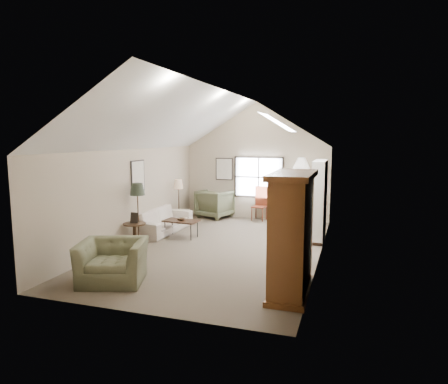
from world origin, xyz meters
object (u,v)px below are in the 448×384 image
(coffee_table, at_px, (181,229))
(side_table, at_px, (135,234))
(side_chair, at_px, (259,204))
(armchair_far, at_px, (215,204))
(sofa, at_px, (162,220))
(armoire, at_px, (292,234))
(armchair_near, at_px, (113,262))

(coffee_table, distance_m, side_table, 1.40)
(side_chair, bearing_deg, coffee_table, -109.50)
(armchair_far, relative_size, side_chair, 0.95)
(coffee_table, bearing_deg, armchair_far, 90.41)
(coffee_table, bearing_deg, side_chair, 62.16)
(coffee_table, bearing_deg, sofa, 150.52)
(sofa, height_order, side_chair, side_chair)
(side_table, height_order, side_chair, side_chair)
(armoire, height_order, armchair_near, armoire)
(armchair_near, relative_size, side_chair, 1.09)
(coffee_table, height_order, side_chair, side_chair)
(sofa, relative_size, side_table, 3.99)
(sofa, bearing_deg, armchair_near, -164.92)
(armchair_near, relative_size, side_table, 2.11)
(armoire, distance_m, armchair_near, 3.51)
(sofa, xyz_separation_m, armchair_far, (0.80, 2.51, 0.15))
(armoire, height_order, side_chair, armoire)
(armoire, height_order, sofa, armoire)
(armchair_far, height_order, coffee_table, armchair_far)
(armchair_near, height_order, armchair_far, armchair_far)
(sofa, bearing_deg, side_table, -178.31)
(sofa, bearing_deg, armoire, -127.68)
(sofa, bearing_deg, coffee_table, -117.79)
(side_chair, bearing_deg, armchair_far, -171.65)
(armoire, xyz_separation_m, coffee_table, (-3.56, 3.13, -0.85))
(armchair_far, bearing_deg, sofa, 90.11)
(side_table, relative_size, side_chair, 0.52)
(armchair_far, relative_size, side_table, 1.82)
(armchair_far, bearing_deg, armoire, 138.22)
(armoire, xyz_separation_m, armchair_near, (-3.41, -0.49, -0.69))
(armchair_far, relative_size, coffee_table, 1.12)
(armoire, bearing_deg, armchair_near, -171.83)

